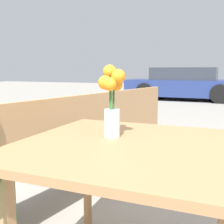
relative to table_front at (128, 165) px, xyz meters
name	(u,v)px	position (x,y,z in m)	size (l,w,h in m)	color
table_front	(128,165)	(0.00, 0.00, 0.00)	(0.93, 0.92, 0.72)	#9E7047
flower_vase	(112,101)	(-0.10, 0.07, 0.26)	(0.12, 0.13, 0.33)	silver
bench_near	(97,136)	(-0.64, 0.98, -0.15)	(0.70, 2.00, 0.85)	tan
parked_car	(184,84)	(-1.28, 9.07, -0.08)	(3.97, 1.75, 1.13)	navy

